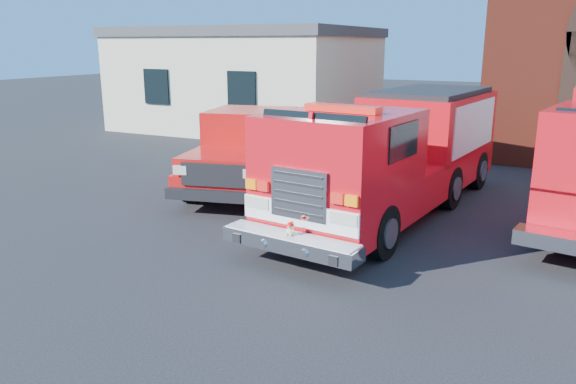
% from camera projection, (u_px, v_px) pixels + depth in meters
% --- Properties ---
extents(ground, '(100.00, 100.00, 0.00)m').
position_uv_depth(ground, '(316.00, 244.00, 10.64)').
color(ground, black).
rests_on(ground, ground).
extents(side_building, '(10.20, 8.20, 4.35)m').
position_uv_depth(side_building, '(250.00, 78.00, 25.20)').
color(side_building, beige).
rests_on(side_building, ground).
extents(fire_engine, '(3.37, 8.72, 2.62)m').
position_uv_depth(fire_engine, '(396.00, 152.00, 12.40)').
color(fire_engine, black).
rests_on(fire_engine, ground).
extents(pickup_truck, '(3.61, 6.59, 2.05)m').
position_uv_depth(pickup_truck, '(255.00, 149.00, 14.87)').
color(pickup_truck, black).
rests_on(pickup_truck, ground).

